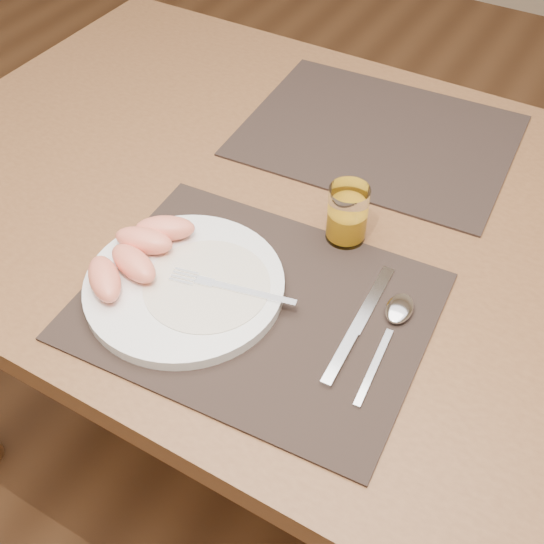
{
  "coord_description": "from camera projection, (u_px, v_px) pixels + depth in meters",
  "views": [
    {
      "loc": [
        0.34,
        -0.72,
        1.44
      ],
      "look_at": [
        0.02,
        -0.17,
        0.77
      ],
      "focal_mm": 45.0,
      "sensor_mm": 36.0,
      "label": 1
    }
  ],
  "objects": [
    {
      "name": "placemat_far",
      "position": [
        378.0,
        135.0,
        1.18
      ],
      "size": [
        0.47,
        0.38,
        0.0
      ],
      "primitive_type": "cube",
      "rotation": [
        0.0,
        0.0,
        0.06
      ],
      "color": "#2C211B",
      "rests_on": "table"
    },
    {
      "name": "plate_dressing",
      "position": [
        207.0,
        285.0,
        0.91
      ],
      "size": [
        0.17,
        0.17,
        0.0
      ],
      "color": "white",
      "rests_on": "plate"
    },
    {
      "name": "spoon",
      "position": [
        396.0,
        317.0,
        0.88
      ],
      "size": [
        0.04,
        0.19,
        0.01
      ],
      "color": "silver",
      "rests_on": "placemat_near"
    },
    {
      "name": "table",
      "position": [
        313.0,
        246.0,
        1.11
      ],
      "size": [
        1.4,
        0.9,
        0.75
      ],
      "color": "brown",
      "rests_on": "ground"
    },
    {
      "name": "grapefruit_wedges",
      "position": [
        137.0,
        252.0,
        0.93
      ],
      "size": [
        0.11,
        0.2,
        0.03
      ],
      "color": "#F48463",
      "rests_on": "plate"
    },
    {
      "name": "placemat_near",
      "position": [
        256.0,
        306.0,
        0.91
      ],
      "size": [
        0.47,
        0.38,
        0.0
      ],
      "primitive_type": "cube",
      "rotation": [
        0.0,
        0.0,
        0.07
      ],
      "color": "#2C211B",
      "rests_on": "table"
    },
    {
      "name": "fork",
      "position": [
        222.0,
        286.0,
        0.9
      ],
      "size": [
        0.17,
        0.05,
        0.0
      ],
      "color": "silver",
      "rests_on": "plate"
    },
    {
      "name": "knife",
      "position": [
        354.0,
        333.0,
        0.87
      ],
      "size": [
        0.03,
        0.22,
        0.01
      ],
      "color": "silver",
      "rests_on": "placemat_near"
    },
    {
      "name": "juice_glass",
      "position": [
        347.0,
        216.0,
        0.97
      ],
      "size": [
        0.06,
        0.06,
        0.09
      ],
      "color": "white",
      "rests_on": "placemat_near"
    },
    {
      "name": "ground",
      "position": [
        301.0,
        452.0,
        1.59
      ],
      "size": [
        5.0,
        5.0,
        0.0
      ],
      "primitive_type": "plane",
      "color": "brown",
      "rests_on": "ground"
    },
    {
      "name": "plate",
      "position": [
        185.0,
        286.0,
        0.92
      ],
      "size": [
        0.27,
        0.27,
        0.02
      ],
      "primitive_type": "cylinder",
      "color": "white",
      "rests_on": "placemat_near"
    }
  ]
}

